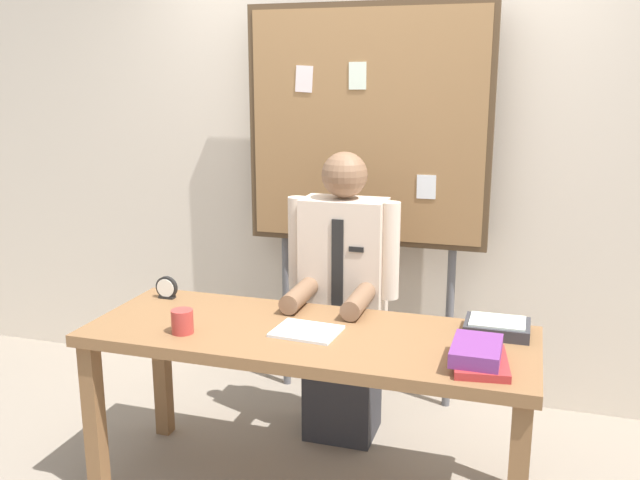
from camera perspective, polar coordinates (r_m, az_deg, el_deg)
back_wall at (r=3.84m, az=4.55°, el=6.95°), size 6.40×0.08×2.70m
desk at (r=2.90m, az=-0.99°, el=-9.25°), size 1.86×0.69×0.75m
person at (r=3.38m, az=1.91°, el=-5.68°), size 0.55×0.56×1.44m
bulletin_board at (r=3.63m, az=3.87°, el=8.95°), size 1.29×0.09×2.15m
book_stack at (r=2.59m, az=12.98°, el=-9.29°), size 0.23×0.32×0.08m
open_notebook at (r=2.85m, az=-1.20°, el=-7.57°), size 0.28×0.23×0.01m
desk_clock at (r=3.34m, az=-12.61°, el=-3.95°), size 0.11×0.04×0.11m
coffee_mug at (r=2.89m, az=-11.35°, el=-6.64°), size 0.09×0.09×0.10m
paper_tray at (r=2.92m, az=14.49°, el=-7.01°), size 0.26×0.20×0.06m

